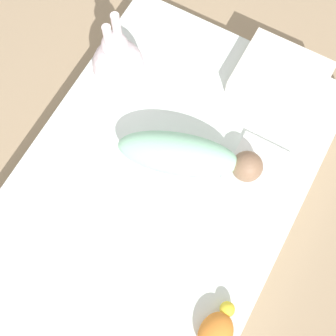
{
  "coord_description": "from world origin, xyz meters",
  "views": [
    {
      "loc": [
        -0.46,
        -0.29,
        1.83
      ],
      "look_at": [
        0.06,
        -0.01,
        0.18
      ],
      "focal_mm": 50.0,
      "sensor_mm": 36.0,
      "label": 1
    }
  ],
  "objects_px": {
    "bunny_plush": "(118,62)",
    "turtle_plush": "(217,331)",
    "pillow": "(281,78)",
    "swaddled_baby": "(186,155)"
  },
  "relations": [
    {
      "from": "swaddled_baby",
      "to": "bunny_plush",
      "type": "xyz_separation_m",
      "value": [
        0.2,
        0.41,
        0.04
      ]
    },
    {
      "from": "bunny_plush",
      "to": "turtle_plush",
      "type": "height_order",
      "value": "bunny_plush"
    },
    {
      "from": "bunny_plush",
      "to": "turtle_plush",
      "type": "xyz_separation_m",
      "value": [
        -0.69,
        -0.79,
        -0.08
      ]
    },
    {
      "from": "pillow",
      "to": "turtle_plush",
      "type": "bearing_deg",
      "value": -167.88
    },
    {
      "from": "turtle_plush",
      "to": "swaddled_baby",
      "type": "bearing_deg",
      "value": 37.77
    },
    {
      "from": "bunny_plush",
      "to": "turtle_plush",
      "type": "relative_size",
      "value": 1.96
    },
    {
      "from": "pillow",
      "to": "bunny_plush",
      "type": "relative_size",
      "value": 0.93
    },
    {
      "from": "swaddled_baby",
      "to": "turtle_plush",
      "type": "height_order",
      "value": "swaddled_baby"
    },
    {
      "from": "swaddled_baby",
      "to": "bunny_plush",
      "type": "height_order",
      "value": "bunny_plush"
    },
    {
      "from": "swaddled_baby",
      "to": "pillow",
      "type": "xyz_separation_m",
      "value": [
        0.5,
        -0.17,
        -0.04
      ]
    }
  ]
}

